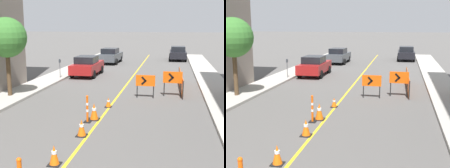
# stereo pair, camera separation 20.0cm
# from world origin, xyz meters

# --- Properties ---
(lane_stripe) EXTENTS (0.12, 40.73, 0.01)m
(lane_stripe) POSITION_xyz_m (0.00, 20.37, 0.00)
(lane_stripe) COLOR gold
(lane_stripe) RESTS_ON ground_plane
(sidewalk_left) EXTENTS (1.96, 40.73, 0.15)m
(sidewalk_left) POSITION_xyz_m (-5.82, 20.37, 0.08)
(sidewalk_left) COLOR #ADA89E
(sidewalk_left) RESTS_ON ground_plane
(sidewalk_right) EXTENTS (1.96, 40.73, 0.15)m
(sidewalk_right) POSITION_xyz_m (5.82, 20.37, 0.08)
(sidewalk_right) COLOR #ADA89E
(sidewalk_right) RESTS_ON ground_plane
(traffic_cone_third) EXTENTS (0.37, 0.37, 0.62)m
(traffic_cone_third) POSITION_xyz_m (-0.33, 7.08, 0.31)
(traffic_cone_third) COLOR black
(traffic_cone_third) RESTS_ON ground_plane
(traffic_cone_fourth) EXTENTS (0.40, 0.40, 0.64)m
(traffic_cone_fourth) POSITION_xyz_m (-0.22, 9.58, 0.32)
(traffic_cone_fourth) COLOR black
(traffic_cone_fourth) RESTS_ON ground_plane
(traffic_cone_fifth) EXTENTS (0.46, 0.46, 0.74)m
(traffic_cone_fifth) POSITION_xyz_m (-0.25, 11.62, 0.37)
(traffic_cone_fifth) COLOR black
(traffic_cone_fifth) RESTS_ON ground_plane
(traffic_cone_farthest) EXTENTS (0.33, 0.33, 0.49)m
(traffic_cone_farthest) POSITION_xyz_m (-0.06, 13.79, 0.24)
(traffic_cone_farthest) COLOR black
(traffic_cone_farthest) RESTS_ON ground_plane
(delineator_post_rear) EXTENTS (0.30, 0.30, 1.19)m
(delineator_post_rear) POSITION_xyz_m (-0.44, 11.20, 0.51)
(delineator_post_rear) COLOR black
(delineator_post_rear) RESTS_ON ground_plane
(arrow_barricade_primary) EXTENTS (1.08, 0.09, 1.31)m
(arrow_barricade_primary) POSITION_xyz_m (1.59, 16.10, 0.94)
(arrow_barricade_primary) COLOR #EF560C
(arrow_barricade_primary) RESTS_ON ground_plane
(arrow_barricade_secondary) EXTENTS (1.09, 0.11, 1.45)m
(arrow_barricade_secondary) POSITION_xyz_m (3.09, 16.78, 1.04)
(arrow_barricade_secondary) COLOR #EF560C
(arrow_barricade_secondary) RESTS_ON ground_plane
(safety_mesh_fence) EXTENTS (0.17, 5.76, 1.05)m
(safety_mesh_fence) POSITION_xyz_m (3.61, 18.94, 0.52)
(safety_mesh_fence) COLOR #EF560C
(safety_mesh_fence) RESTS_ON ground_plane
(parked_car_curb_near) EXTENTS (1.93, 4.31, 1.59)m
(parked_car_curb_near) POSITION_xyz_m (-3.67, 22.90, 0.80)
(parked_car_curb_near) COLOR maroon
(parked_car_curb_near) RESTS_ON ground_plane
(parked_car_curb_mid) EXTENTS (2.00, 4.38, 1.59)m
(parked_car_curb_mid) POSITION_xyz_m (-3.39, 31.09, 0.80)
(parked_car_curb_mid) COLOR #474C51
(parked_car_curb_mid) RESTS_ON ground_plane
(parked_car_curb_far) EXTENTS (1.94, 4.31, 1.59)m
(parked_car_curb_far) POSITION_xyz_m (3.64, 35.19, 0.80)
(parked_car_curb_far) COLOR black
(parked_car_curb_far) RESTS_ON ground_plane
(parking_meter_far_curb) EXTENTS (0.12, 0.11, 1.41)m
(parking_meter_far_curb) POSITION_xyz_m (-5.19, 20.78, 1.15)
(parking_meter_far_curb) COLOR #4C4C51
(parking_meter_far_curb) RESTS_ON sidewalk_left
(street_tree_left_near) EXTENTS (2.21, 2.21, 4.34)m
(street_tree_left_near) POSITION_xyz_m (-5.92, 14.65, 3.37)
(street_tree_left_near) COLOR #4C3823
(street_tree_left_near) RESTS_ON sidewalk_left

